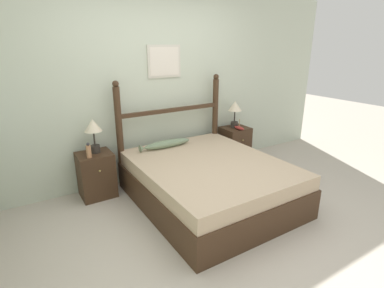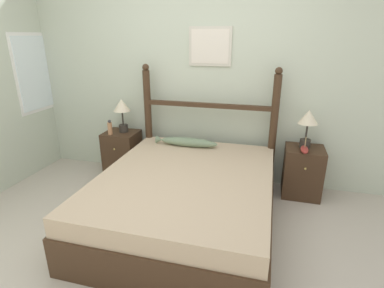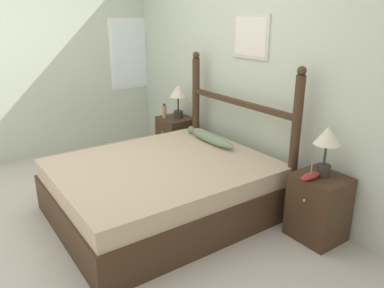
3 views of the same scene
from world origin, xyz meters
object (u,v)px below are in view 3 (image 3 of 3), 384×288
object	(u,v)px
model_boat	(311,176)
table_lamp_right	(327,141)
bed	(163,188)
bottle	(164,111)
table_lamp_left	(178,95)
fish_pillow	(211,138)
nightstand_left	(176,139)
nightstand_right	(318,207)

from	to	relation	value
model_boat	table_lamp_right	bearing A→B (deg)	84.44
bed	model_boat	bearing A→B (deg)	34.26
bed	bottle	bearing A→B (deg)	147.97
table_lamp_left	fish_pillow	bearing A→B (deg)	-10.39
table_lamp_right	fish_pillow	bearing A→B (deg)	-173.08
model_boat	nightstand_left	bearing A→B (deg)	176.92
bed	bottle	distance (m)	1.47
bottle	fish_pillow	xyz separation A→B (m)	(1.00, -0.02, -0.09)
bottle	table_lamp_left	bearing A→B (deg)	51.59
model_boat	nightstand_right	bearing A→B (deg)	78.53
table_lamp_left	nightstand_left	bearing A→B (deg)	-137.88
bottle	model_boat	size ratio (longest dim) A/B	0.86
bed	nightstand_left	xyz separation A→B (m)	(-1.11, 0.86, 0.03)
model_boat	bottle	bearing A→B (deg)	179.86
table_lamp_left	model_boat	size ratio (longest dim) A/B	1.94
bottle	fish_pillow	size ratio (longest dim) A/B	0.25
bed	bottle	world-z (taller)	bottle
table_lamp_right	model_boat	distance (m)	0.31
table_lamp_right	fish_pillow	xyz separation A→B (m)	(-1.30, -0.16, -0.30)
table_lamp_right	bottle	size ratio (longest dim) A/B	2.27
nightstand_right	model_boat	xyz separation A→B (m)	(-0.02, -0.12, 0.31)
bed	nightstand_left	world-z (taller)	nightstand_left
bed	model_boat	size ratio (longest dim) A/B	8.93
nightstand_left	model_boat	size ratio (longest dim) A/B	2.62
nightstand_left	table_lamp_right	size ratio (longest dim) A/B	1.35
table_lamp_left	fish_pillow	size ratio (longest dim) A/B	0.57
nightstand_left	table_lamp_left	xyz separation A→B (m)	(0.03, 0.03, 0.58)
bed	table_lamp_right	world-z (taller)	table_lamp_right
nightstand_left	table_lamp_left	size ratio (longest dim) A/B	1.35
bottle	fish_pillow	world-z (taller)	bottle
table_lamp_right	fish_pillow	size ratio (longest dim) A/B	0.57
bed	nightstand_left	distance (m)	1.41
nightstand_right	model_boat	size ratio (longest dim) A/B	2.62
bed	nightstand_left	bearing A→B (deg)	142.30
nightstand_left	bottle	xyz separation A→B (m)	(-0.08, -0.11, 0.37)
nightstand_left	fish_pillow	bearing A→B (deg)	-8.51
bed	nightstand_left	size ratio (longest dim) A/B	3.41
bed	nightstand_right	bearing A→B (deg)	37.70
nightstand_right	table_lamp_right	size ratio (longest dim) A/B	1.35
bed	fish_pillow	xyz separation A→B (m)	(-0.20, 0.72, 0.31)
nightstand_left	bottle	distance (m)	0.39
nightstand_left	nightstand_right	distance (m)	2.23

